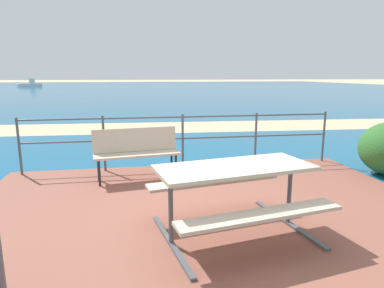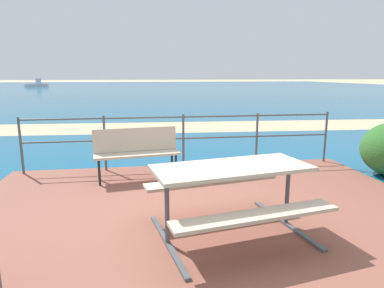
% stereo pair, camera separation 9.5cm
% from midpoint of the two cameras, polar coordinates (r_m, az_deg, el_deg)
% --- Properties ---
extents(ground_plane, '(240.00, 240.00, 0.00)m').
position_cam_midpoint_polar(ground_plane, '(4.33, 2.37, -13.33)').
color(ground_plane, tan).
extents(patio_paving, '(6.40, 5.20, 0.06)m').
position_cam_midpoint_polar(patio_paving, '(4.31, 2.38, -12.97)').
color(patio_paving, brown).
rests_on(patio_paving, ground).
extents(sea_water, '(90.00, 90.00, 0.01)m').
position_cam_midpoint_polar(sea_water, '(43.88, -8.57, 9.24)').
color(sea_water, '#145B84').
rests_on(sea_water, ground).
extents(beach_strip, '(54.06, 5.02, 0.01)m').
position_cam_midpoint_polar(beach_strip, '(11.86, -5.46, 2.84)').
color(beach_strip, tan).
rests_on(beach_strip, ground).
extents(picnic_table, '(1.94, 1.68, 0.80)m').
position_cam_midpoint_polar(picnic_table, '(3.73, 6.55, -6.59)').
color(picnic_table, '#BCAD93').
rests_on(picnic_table, patio_paving).
extents(park_bench, '(1.49, 0.62, 0.87)m').
position_cam_midpoint_polar(park_bench, '(5.81, -9.96, -0.79)').
color(park_bench, '#BCAD93').
rests_on(park_bench, patio_paving).
extents(railing_fence, '(5.94, 0.04, 1.04)m').
position_cam_midpoint_polar(railing_fence, '(6.41, -2.03, 1.75)').
color(railing_fence, '#4C5156').
rests_on(railing_fence, patio_paving).
extents(boat_near, '(3.83, 1.79, 1.27)m').
position_cam_midpoint_polar(boat_near, '(58.28, -25.97, 9.17)').
color(boat_near, silver).
rests_on(boat_near, sea_water).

